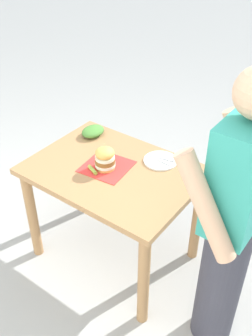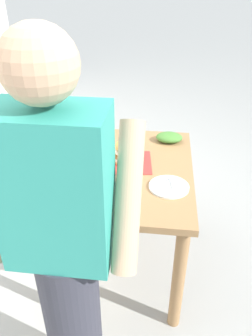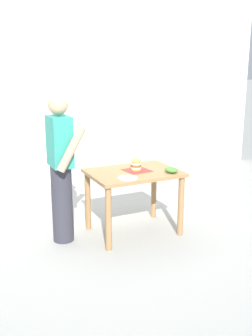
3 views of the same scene
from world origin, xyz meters
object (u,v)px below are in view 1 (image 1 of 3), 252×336
at_px(patio_table, 114,186).
at_px(sandwich, 105,158).
at_px(side_salad, 93,131).
at_px(diner_across_table, 232,224).
at_px(side_plate_with_forks, 161,161).
at_px(pickle_spear, 93,170).

bearing_deg(patio_table, sandwich, -61.18).
distance_m(sandwich, side_salad, 0.43).
relative_size(sandwich, diner_across_table, 0.11).
bearing_deg(sandwich, side_salad, -129.24).
distance_m(side_salad, diner_across_table, 1.28).
relative_size(side_plate_with_forks, diner_across_table, 0.13).
bearing_deg(sandwich, pickle_spear, -27.42).
bearing_deg(pickle_spear, side_salad, -140.09).
xyz_separation_m(sandwich, side_salad, (-0.27, -0.33, -0.05)).
bearing_deg(sandwich, diner_across_table, 82.64).
bearing_deg(diner_across_table, pickle_spear, -92.35).
bearing_deg(side_plate_with_forks, patio_table, -38.21).
bearing_deg(patio_table, pickle_spear, -39.79).
distance_m(patio_table, side_plate_with_forks, 0.35).
distance_m(side_plate_with_forks, side_salad, 0.57).
bearing_deg(patio_table, side_plate_with_forks, 141.79).
relative_size(side_salad, diner_across_table, 0.11).
distance_m(pickle_spear, side_plate_with_forks, 0.45).
bearing_deg(sandwich, side_plate_with_forks, 138.66).
bearing_deg(side_plate_with_forks, side_salad, -89.53).
relative_size(pickle_spear, side_salad, 0.51).
bearing_deg(pickle_spear, side_plate_with_forks, 141.32).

